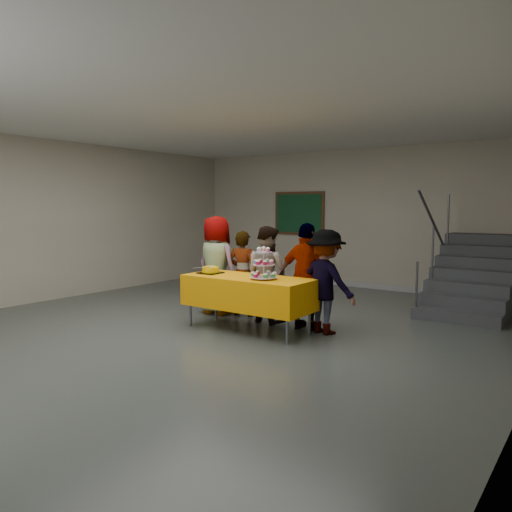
{
  "coord_description": "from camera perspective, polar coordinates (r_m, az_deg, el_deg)",
  "views": [
    {
      "loc": [
        4.56,
        -5.08,
        1.76
      ],
      "look_at": [
        0.4,
        0.72,
        1.05
      ],
      "focal_mm": 35.0,
      "sensor_mm": 36.0,
      "label": 1
    }
  ],
  "objects": [
    {
      "name": "schoolchild_b",
      "position": [
        8.03,
        -1.53,
        -2.0
      ],
      "size": [
        0.56,
        0.43,
        1.37
      ],
      "primitive_type": "imported",
      "rotation": [
        0.0,
        0.0,
        3.35
      ],
      "color": "slate",
      "rests_on": "ground"
    },
    {
      "name": "bake_table",
      "position": [
        7.08,
        -0.94,
        -4.11
      ],
      "size": [
        1.88,
        0.78,
        0.77
      ],
      "color": "#595960",
      "rests_on": "ground"
    },
    {
      "name": "room_shell",
      "position": [
        6.85,
        -6.25,
        8.75
      ],
      "size": [
        10.0,
        10.04,
        3.02
      ],
      "color": "#4C514C",
      "rests_on": "ground"
    },
    {
      "name": "noticeboard",
      "position": [
        11.68,
        4.94,
        4.88
      ],
      "size": [
        1.3,
        0.05,
        1.0
      ],
      "color": "#472B16",
      "rests_on": "ground"
    },
    {
      "name": "schoolchild_e",
      "position": [
        6.96,
        7.99,
        -2.93
      ],
      "size": [
        1.03,
        0.72,
        1.45
      ],
      "primitive_type": "imported",
      "rotation": [
        0.0,
        0.0,
        2.93
      ],
      "color": "slate",
      "rests_on": "ground"
    },
    {
      "name": "bear_cake",
      "position": [
        7.43,
        -5.23,
        -1.54
      ],
      "size": [
        0.32,
        0.36,
        0.12
      ],
      "color": "black",
      "rests_on": "bake_table"
    },
    {
      "name": "cupcake_stand",
      "position": [
        6.8,
        0.89,
        -1.26
      ],
      "size": [
        0.38,
        0.38,
        0.44
      ],
      "color": "silver",
      "rests_on": "bake_table"
    },
    {
      "name": "schoolchild_d",
      "position": [
        7.14,
        5.84,
        -2.36
      ],
      "size": [
        0.92,
        0.42,
        1.53
      ],
      "primitive_type": "imported",
      "rotation": [
        0.0,
        0.0,
        3.2
      ],
      "color": "slate",
      "rests_on": "ground"
    },
    {
      "name": "staircase",
      "position": [
        9.48,
        23.97,
        -2.52
      ],
      "size": [
        1.3,
        2.4,
        2.04
      ],
      "color": "#424447",
      "rests_on": "ground"
    },
    {
      "name": "schoolchild_c",
      "position": [
        7.59,
        1.28,
        -2.09
      ],
      "size": [
        0.81,
        0.69,
        1.47
      ],
      "primitive_type": "imported",
      "rotation": [
        0.0,
        0.0,
        2.93
      ],
      "color": "slate",
      "rests_on": "ground"
    },
    {
      "name": "schoolchild_a",
      "position": [
        8.2,
        -4.54,
        -1.04
      ],
      "size": [
        0.82,
        0.56,
        1.61
      ],
      "primitive_type": "imported",
      "rotation": [
        0.0,
        0.0,
        3.08
      ],
      "color": "slate",
      "rests_on": "ground"
    }
  ]
}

